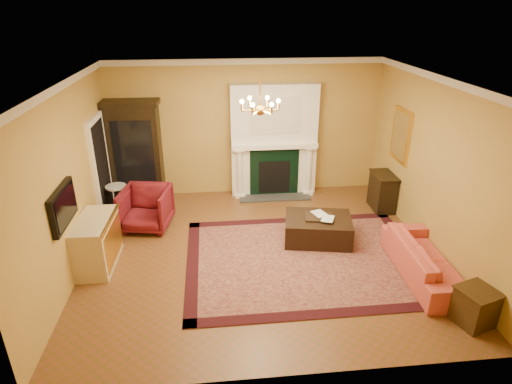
{
  "coord_description": "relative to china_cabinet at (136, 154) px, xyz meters",
  "views": [
    {
      "loc": [
        -0.73,
        -6.44,
        4.07
      ],
      "look_at": [
        -0.03,
        0.3,
        1.05
      ],
      "focal_mm": 30.0,
      "sensor_mm": 36.0,
      "label": 1
    }
  ],
  "objects": [
    {
      "name": "floor",
      "position": [
        2.4,
        -2.49,
        -1.08
      ],
      "size": [
        6.0,
        5.5,
        0.02
      ],
      "primitive_type": "cube",
      "color": "brown",
      "rests_on": "ground"
    },
    {
      "name": "ceiling",
      "position": [
        2.4,
        -2.49,
        1.94
      ],
      "size": [
        6.0,
        5.5,
        0.02
      ],
      "primitive_type": "cube",
      "color": "white",
      "rests_on": "wall_back"
    },
    {
      "name": "wall_back",
      "position": [
        2.4,
        0.27,
        0.43
      ],
      "size": [
        6.0,
        0.02,
        3.0
      ],
      "primitive_type": "cube",
      "color": "gold",
      "rests_on": "floor"
    },
    {
      "name": "wall_front",
      "position": [
        2.4,
        -5.25,
        0.43
      ],
      "size": [
        6.0,
        0.02,
        3.0
      ],
      "primitive_type": "cube",
      "color": "gold",
      "rests_on": "floor"
    },
    {
      "name": "wall_left",
      "position": [
        -0.61,
        -2.49,
        0.43
      ],
      "size": [
        0.02,
        5.5,
        3.0
      ],
      "primitive_type": "cube",
      "color": "gold",
      "rests_on": "floor"
    },
    {
      "name": "wall_right",
      "position": [
        5.41,
        -2.49,
        0.43
      ],
      "size": [
        0.02,
        5.5,
        3.0
      ],
      "primitive_type": "cube",
      "color": "gold",
      "rests_on": "floor"
    },
    {
      "name": "fireplace",
      "position": [
        3.0,
        0.08,
        0.13
      ],
      "size": [
        1.9,
        0.7,
        2.5
      ],
      "color": "white",
      "rests_on": "wall_back"
    },
    {
      "name": "crown_molding",
      "position": [
        2.4,
        -1.53,
        1.87
      ],
      "size": [
        6.0,
        5.5,
        0.12
      ],
      "color": "silver",
      "rests_on": "ceiling"
    },
    {
      "name": "doorway",
      "position": [
        -0.55,
        -0.79,
        -0.02
      ],
      "size": [
        0.08,
        1.05,
        2.1
      ],
      "color": "white",
      "rests_on": "wall_left"
    },
    {
      "name": "tv_panel",
      "position": [
        -0.55,
        -3.09,
        0.28
      ],
      "size": [
        0.09,
        0.95,
        0.58
      ],
      "color": "black",
      "rests_on": "wall_left"
    },
    {
      "name": "gilt_mirror",
      "position": [
        5.37,
        -1.09,
        0.58
      ],
      "size": [
        0.06,
        0.76,
        1.05
      ],
      "color": "gold",
      "rests_on": "wall_right"
    },
    {
      "name": "chandelier",
      "position": [
        2.4,
        -2.49,
        1.54
      ],
      "size": [
        0.63,
        0.55,
        0.53
      ],
      "color": "#C18A35",
      "rests_on": "ceiling"
    },
    {
      "name": "oriental_rug",
      "position": [
        3.17,
        -2.78,
        -1.06
      ],
      "size": [
        4.09,
        3.08,
        0.02
      ],
      "primitive_type": "cube",
      "rotation": [
        0.0,
        0.0,
        0.01
      ],
      "color": "#3F0D17",
      "rests_on": "floor"
    },
    {
      "name": "china_cabinet",
      "position": [
        0.0,
        0.0,
        0.0
      ],
      "size": [
        1.08,
        0.52,
        2.14
      ],
      "primitive_type": "cube",
      "rotation": [
        0.0,
        0.0,
        -0.03
      ],
      "color": "black",
      "rests_on": "floor"
    },
    {
      "name": "wingback_armchair",
      "position": [
        0.32,
        -1.33,
        -0.62
      ],
      "size": [
        1.01,
        0.97,
        0.9
      ],
      "primitive_type": "imported",
      "rotation": [
        0.0,
        0.0,
        -0.18
      ],
      "color": "maroon",
      "rests_on": "floor"
    },
    {
      "name": "pedestal_table",
      "position": [
        -0.3,
        -0.91,
        -0.64
      ],
      "size": [
        0.41,
        0.41,
        0.73
      ],
      "color": "black",
      "rests_on": "floor"
    },
    {
      "name": "commode",
      "position": [
        -0.33,
        -2.56,
        -0.65
      ],
      "size": [
        0.57,
        1.15,
        0.84
      ],
      "primitive_type": "cube",
      "rotation": [
        0.0,
        0.0,
        -0.03
      ],
      "color": "beige",
      "rests_on": "floor"
    },
    {
      "name": "coral_sofa",
      "position": [
        4.98,
        -3.43,
        -0.68
      ],
      "size": [
        0.65,
        2.02,
        0.78
      ],
      "primitive_type": "imported",
      "rotation": [
        0.0,
        0.0,
        1.54
      ],
      "color": "#C2533D",
      "rests_on": "floor"
    },
    {
      "name": "end_table",
      "position": [
        5.12,
        -4.59,
        -0.81
      ],
      "size": [
        0.56,
        0.56,
        0.52
      ],
      "primitive_type": "cube",
      "rotation": [
        0.0,
        0.0,
        0.31
      ],
      "color": "#3C2710",
      "rests_on": "floor"
    },
    {
      "name": "console_table",
      "position": [
        5.18,
        -0.99,
        -0.69
      ],
      "size": [
        0.4,
        0.69,
        0.76
      ],
      "primitive_type": "cube",
      "rotation": [
        0.0,
        0.0,
        -0.02
      ],
      "color": "black",
      "rests_on": "floor"
    },
    {
      "name": "leather_ottoman",
      "position": [
        3.52,
        -2.16,
        -0.83
      ],
      "size": [
        1.34,
        1.07,
        0.45
      ],
      "primitive_type": "cube",
      "rotation": [
        0.0,
        0.0,
        -0.18
      ],
      "color": "black",
      "rests_on": "oriental_rug"
    },
    {
      "name": "ottoman_tray",
      "position": [
        3.52,
        -2.15,
        -0.59
      ],
      "size": [
        0.56,
        0.46,
        0.03
      ],
      "primitive_type": "cube",
      "rotation": [
        0.0,
        0.0,
        -0.16
      ],
      "color": "black",
      "rests_on": "leather_ottoman"
    },
    {
      "name": "book_a",
      "position": [
        3.45,
        -2.13,
        -0.43
      ],
      "size": [
        0.21,
        0.1,
        0.29
      ],
      "primitive_type": "imported",
      "rotation": [
        0.0,
        0.0,
        0.34
      ],
      "color": "gray",
      "rests_on": "ottoman_tray"
    },
    {
      "name": "book_b",
      "position": [
        3.56,
        -2.25,
        -0.43
      ],
      "size": [
        0.2,
        0.1,
        0.28
      ],
      "primitive_type": "imported",
      "rotation": [
        0.0,
        0.0,
        -0.42
      ],
      "color": "gray",
      "rests_on": "ottoman_tray"
    },
    {
      "name": "topiary_left",
      "position": [
        2.26,
        0.04,
        0.39
      ],
      "size": [
        0.15,
        0.15,
        0.41
      ],
      "color": "gray",
      "rests_on": "fireplace"
    },
    {
      "name": "topiary_right",
      "position": [
        3.62,
        0.04,
        0.4
      ],
      "size": [
        0.16,
        0.16,
        0.42
      ],
      "color": "gray",
      "rests_on": "fireplace"
    }
  ]
}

